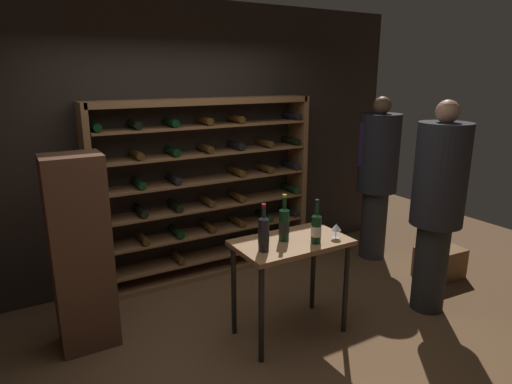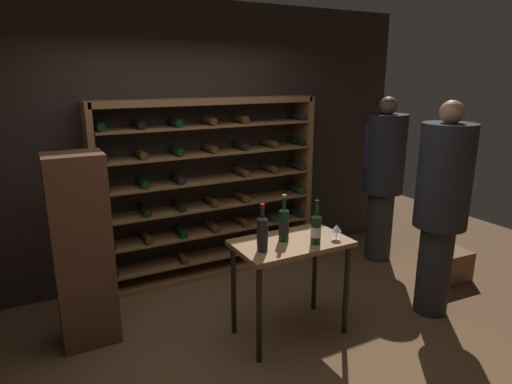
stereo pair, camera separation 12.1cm
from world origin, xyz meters
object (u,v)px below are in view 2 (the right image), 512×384
Objects in this scene: wine_bottle_green_slim at (316,228)px; wine_glass_stemmed_right at (337,229)px; person_bystander_red_print at (442,201)px; tasting_table at (291,254)px; display_cabinet at (82,251)px; person_guest_khaki at (383,173)px; wine_bottle_gold_foil at (284,224)px; wine_bottle_black_capsule at (262,233)px; wine_crate at (445,265)px; wine_rack at (211,190)px.

wine_bottle_green_slim is 0.21m from wine_glass_stemmed_right.
person_bystander_red_print reaches higher than wine_glass_stemmed_right.
display_cabinet reaches higher than tasting_table.
person_guest_khaki is 1.94m from wine_bottle_green_slim.
wine_bottle_green_slim is at bearing -45.41° from tasting_table.
wine_bottle_gold_foil is (-0.19, 0.17, 0.02)m from wine_bottle_green_slim.
wine_bottle_black_capsule is (-1.67, 0.25, -0.09)m from person_bystander_red_print.
wine_crate is (0.24, -0.78, -0.90)m from person_guest_khaki.
person_guest_khaki is at bearing 25.19° from tasting_table.
tasting_table is at bearing -178.08° from wine_crate.
wine_bottle_gold_foil reaches higher than wine_bottle_green_slim.
tasting_table is at bearing -30.98° from wine_bottle_gold_foil.
display_cabinet is at bearing 154.91° from tasting_table.
wine_bottle_green_slim is (-1.90, -0.21, 0.81)m from wine_crate.
person_bystander_red_print is 1.23× the size of display_cabinet.
wine_bottle_green_slim is at bearing -173.65° from wine_crate.
person_guest_khaki reaches higher than wine_bottle_green_slim.
person_bystander_red_print is at bearing -13.29° from tasting_table.
wine_bottle_black_capsule is at bearing -97.55° from wine_rack.
person_bystander_red_print is at bearing -14.00° from wine_bottle_gold_foil.
person_bystander_red_print is at bearing -19.72° from display_cabinet.
person_bystander_red_print is at bearing -9.57° from wine_glass_stemmed_right.
person_bystander_red_print is 1.46m from wine_bottle_gold_foil.
tasting_table is 0.32m from wine_bottle_green_slim.
wine_bottle_green_slim reaches higher than wine_glass_stemmed_right.
wine_glass_stemmed_right is at bearing -24.62° from wine_bottle_gold_foil.
tasting_table is 0.59× the size of display_cabinet.
display_cabinet is at bearing 155.13° from wine_bottle_gold_foil.
person_guest_khaki reaches higher than wine_glass_stemmed_right.
display_cabinet is 4.07× the size of wine_bottle_gold_foil.
wine_rack is 1.26× the size of person_guest_khaki.
wine_bottle_green_slim is (0.14, -0.14, 0.25)m from tasting_table.
wine_bottle_green_slim is at bearing -77.67° from person_bystander_red_print.
wine_bottle_black_capsule reaches higher than wine_bottle_green_slim.
tasting_table is 0.48× the size of person_bystander_red_print.
wine_glass_stemmed_right is (0.34, -0.15, 0.21)m from tasting_table.
display_cabinet is at bearing -152.76° from wine_rack.
wine_bottle_gold_foil is at bearing -24.87° from display_cabinet.
tasting_table is 0.27m from wine_bottle_gold_foil.
wine_bottle_green_slim is 0.96× the size of wine_bottle_black_capsule.
person_bystander_red_print is 4.07× the size of wine_crate.
wine_bottle_gold_foil is (-1.85, -0.82, -0.07)m from person_guest_khaki.
tasting_table is 2.12m from wine_crate.
person_bystander_red_print is 5.18× the size of wine_bottle_black_capsule.
person_guest_khaki is 15.15× the size of wine_glass_stemmed_right.
wine_bottle_green_slim is at bearing -8.49° from wine_bottle_black_capsule.
wine_crate is at bearing -10.22° from display_cabinet.
person_guest_khaki is at bearing 34.37° from wine_glass_stemmed_right.
wine_bottle_gold_foil reaches higher than tasting_table.
wine_rack is 1.60m from wine_bottle_green_slim.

